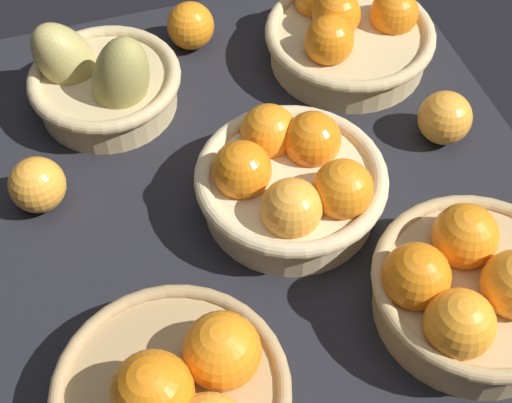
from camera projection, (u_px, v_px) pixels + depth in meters
The scene contains 9 objects.
market_tray at pixel (266, 208), 95.60cm from camera, with size 84.00×72.00×3.00cm, color black.
basket_center at pixel (291, 180), 90.31cm from camera, with size 23.53×23.53×11.04cm.
basket_near_left_pears at pixel (102, 81), 101.40cm from camera, with size 20.88×21.10×15.15cm.
basket_far_right at pixel (472, 289), 80.77cm from camera, with size 23.56×23.56×11.89cm.
basket_near_right at pixel (179, 395), 74.30cm from camera, with size 24.37×24.37×11.64cm.
basket_far_left at pixel (348, 35), 107.53cm from camera, with size 24.57×24.57×11.07cm.
loose_orange_front_gap at pixel (191, 26), 110.09cm from camera, with size 7.08×7.08×7.08cm, color orange.
loose_orange_back_gap at pixel (37, 185), 91.53cm from camera, with size 7.05×7.05×7.05cm, color #F49E33.
loose_orange_side_gap at pixel (445, 118), 98.45cm from camera, with size 7.18×7.18×7.18cm, color #F49E33.
Camera 1 is at (54.73, -18.64, 77.65)cm, focal length 52.25 mm.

